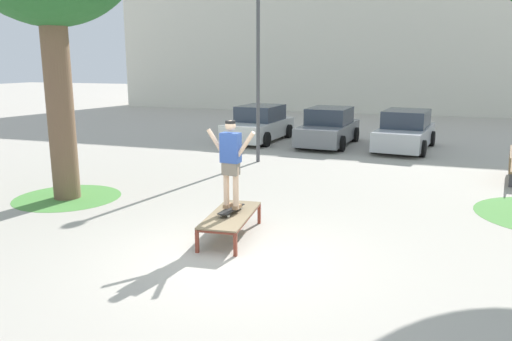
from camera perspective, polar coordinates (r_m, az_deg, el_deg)
The scene contains 10 objects.
ground_plane at distance 8.72m, azimuth -3.20°, elevation -9.91°, with size 120.00×120.00×0.00m, color #B2AA9E.
building_facade at distance 35.39m, azimuth 12.38°, elevation 16.52°, with size 34.70×4.00×12.10m, color silver.
skate_box at distance 9.54m, azimuth -2.93°, elevation -5.26°, with size 0.94×1.96×0.46m.
skateboard at distance 9.56m, azimuth -2.85°, elevation -4.47°, with size 0.26×0.81×0.09m.
skater at distance 9.32m, azimuth -2.91°, elevation 1.40°, with size 1.00×0.30×1.69m.
grass_patch_near_left at distance 13.23m, azimuth -20.80°, elevation -2.90°, with size 2.58×2.58×0.01m, color #519342.
car_white at distance 21.23m, azimuth 0.40°, elevation 5.28°, with size 2.17×4.32×1.50m.
car_grey at distance 20.41m, azimuth 8.33°, elevation 4.87°, with size 2.12×4.30×1.50m.
car_silver at distance 19.96m, azimuth 16.74°, elevation 4.31°, with size 2.29×4.38×1.50m.
light_post at distance 16.51m, azimuth 0.24°, elevation 14.17°, with size 0.36×0.36×5.83m.
Camera 1 is at (3.06, -7.47, 3.30)m, focal length 34.85 mm.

